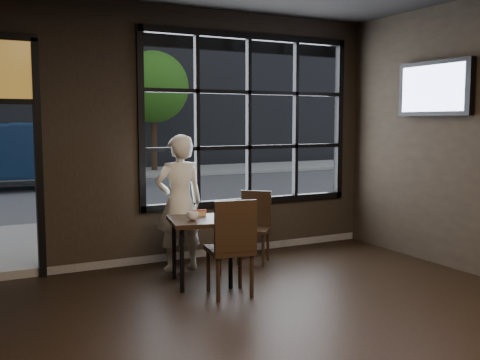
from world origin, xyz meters
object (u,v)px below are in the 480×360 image
cafe_table (201,251)px  navy_car (38,154)px  man (179,203)px  chair_near (230,247)px

cafe_table → navy_car: bearing=103.7°
navy_car → man: bearing=-175.4°
chair_near → man: man is taller
chair_near → navy_car: 10.50m
cafe_table → navy_car: (-0.36, 9.98, 0.55)m
man → navy_car: bearing=-86.6°
man → navy_car: 9.34m
chair_near → man: size_ratio=0.62×
chair_near → navy_car: (-0.46, 10.48, 0.41)m
cafe_table → chair_near: bearing=-67.0°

